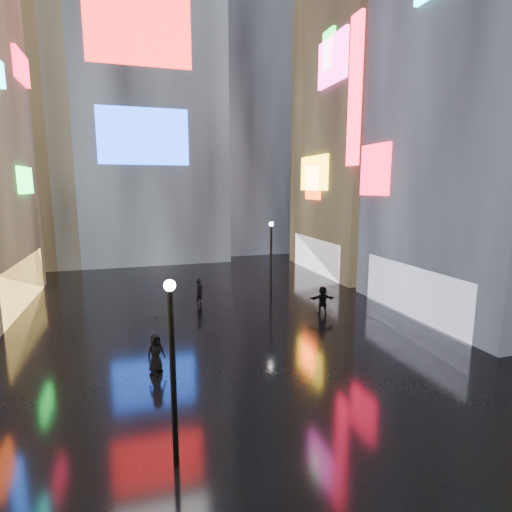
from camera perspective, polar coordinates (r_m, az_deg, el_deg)
name	(u,v)px	position (r m, az deg, el deg)	size (l,w,h in m)	color
ground	(215,319)	(23.43, -5.82, -8.88)	(140.00, 140.00, 0.00)	black
building_right_mid	(503,51)	(28.59, 31.80, 23.64)	(10.28, 13.70, 30.00)	black
building_right_far	(371,111)	(38.21, 16.08, 19.24)	(10.28, 12.00, 28.00)	black
tower_main	(137,54)	(47.73, -16.58, 25.92)	(16.00, 14.20, 42.00)	black
tower_flank_right	(244,105)	(50.48, -1.66, 20.70)	(12.00, 12.00, 34.00)	black
tower_flank_left	(20,127)	(45.20, -30.63, 15.52)	(10.00, 10.00, 26.00)	black
lamp_near	(173,364)	(11.02, -11.82, -14.83)	(0.30, 0.30, 5.20)	black
lamp_far	(271,255)	(26.93, 2.17, 0.10)	(0.30, 0.30, 5.20)	black
pedestrian_4	(156,353)	(17.29, -14.12, -13.30)	(0.77, 0.50, 1.58)	black
pedestrian_5	(323,300)	(24.27, 9.48, -6.22)	(1.56, 0.50, 1.68)	black
pedestrian_6	(199,292)	(26.02, -8.08, -5.06)	(0.62, 0.41, 1.70)	black
umbrella_2	(155,325)	(16.86, -14.30, -9.52)	(0.91, 0.93, 0.84)	black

